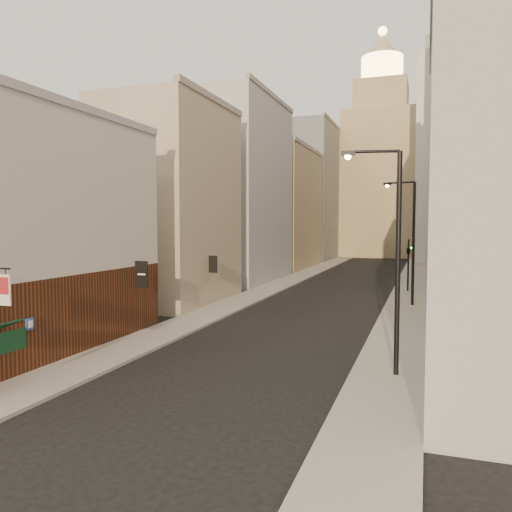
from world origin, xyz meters
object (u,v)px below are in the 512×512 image
at_px(white_tower, 441,150).
at_px(traffic_light_right, 408,253).
at_px(clock_tower, 380,167).
at_px(streetlamp_mid, 410,235).
at_px(streetlamp_near, 392,249).

height_order(white_tower, traffic_light_right, white_tower).
bearing_deg(clock_tower, streetlamp_mid, -82.86).
xyz_separation_m(streetlamp_mid, traffic_light_right, (-0.38, 8.28, -1.80)).
height_order(clock_tower, white_tower, clock_tower).
distance_m(streetlamp_near, traffic_light_right, 27.46).
distance_m(clock_tower, streetlamp_near, 82.49).
relative_size(clock_tower, streetlamp_mid, 4.62).
bearing_deg(clock_tower, white_tower, -51.84).
height_order(clock_tower, streetlamp_near, clock_tower).
relative_size(white_tower, streetlamp_near, 4.38).
distance_m(white_tower, traffic_light_right, 42.64).
height_order(streetlamp_mid, traffic_light_right, streetlamp_mid).
height_order(clock_tower, traffic_light_right, clock_tower).
relative_size(white_tower, streetlamp_mid, 4.27).
xyz_separation_m(streetlamp_near, streetlamp_mid, (0.15, 19.13, 0.14)).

